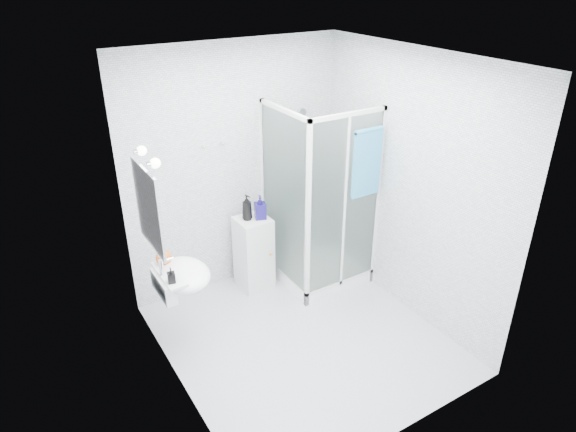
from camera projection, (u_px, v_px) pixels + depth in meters
room at (305, 217)px, 4.34m from camera, size 2.40×2.60×2.60m
shower_enclosure at (316, 245)px, 5.62m from camera, size 0.90×0.95×2.00m
wall_basin at (180, 276)px, 4.44m from camera, size 0.46×0.56×0.35m
mirror at (148, 208)px, 4.03m from camera, size 0.02×0.60×0.70m
vanity_lights at (148, 157)px, 3.87m from camera, size 0.10×0.40×0.08m
wall_hooks at (214, 145)px, 5.03m from camera, size 0.23×0.06×0.03m
storage_cabinet at (254, 253)px, 5.54m from camera, size 0.35×0.37×0.82m
hand_towel at (367, 161)px, 4.98m from camera, size 0.33×0.05×0.70m
shampoo_bottle_a at (247, 207)px, 5.29m from camera, size 0.13×0.13×0.28m
shampoo_bottle_b at (260, 207)px, 5.32m from camera, size 0.15×0.15×0.25m
soap_dispenser_orange at (163, 255)px, 4.46m from camera, size 0.16×0.16×0.18m
soap_dispenser_black at (171, 275)px, 4.21m from camera, size 0.07×0.07×0.14m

